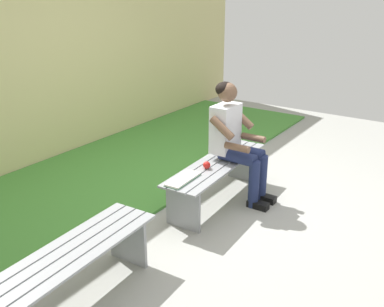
# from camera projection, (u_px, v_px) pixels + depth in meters

# --- Properties ---
(ground_plane) EXTENTS (10.00, 7.00, 0.04)m
(ground_plane) POSITION_uv_depth(u_px,v_px,m) (261.00, 284.00, 3.34)
(ground_plane) COLOR #9E9E99
(grass_strip) EXTENTS (9.00, 2.06, 0.03)m
(grass_strip) POSITION_uv_depth(u_px,v_px,m) (58.00, 200.00, 4.58)
(grass_strip) COLOR #478C38
(grass_strip) RESTS_ON ground
(brick_wall) EXTENTS (9.50, 0.24, 2.99)m
(brick_wall) POSITION_uv_depth(u_px,v_px,m) (10.00, 45.00, 5.02)
(brick_wall) COLOR #D1C684
(brick_wall) RESTS_ON ground
(bench_near) EXTENTS (1.57, 0.48, 0.44)m
(bench_near) POSITION_uv_depth(u_px,v_px,m) (217.00, 172.00, 4.49)
(bench_near) COLOR gray
(bench_near) RESTS_ON ground
(bench_far) EXTENTS (1.45, 0.47, 0.44)m
(bench_far) POSITION_uv_depth(u_px,v_px,m) (72.00, 265.00, 3.00)
(bench_far) COLOR gray
(bench_far) RESTS_ON ground
(person_seated) EXTENTS (0.50, 0.69, 1.24)m
(person_seated) POSITION_uv_depth(u_px,v_px,m) (235.00, 137.00, 4.45)
(person_seated) COLOR silver
(person_seated) RESTS_ON ground
(apple) EXTENTS (0.07, 0.07, 0.07)m
(apple) POSITION_uv_depth(u_px,v_px,m) (207.00, 165.00, 4.29)
(apple) COLOR red
(apple) RESTS_ON bench_near
(book_open) EXTENTS (0.42, 0.18, 0.02)m
(book_open) POSITION_uv_depth(u_px,v_px,m) (183.00, 179.00, 4.04)
(book_open) COLOR white
(book_open) RESTS_ON bench_near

